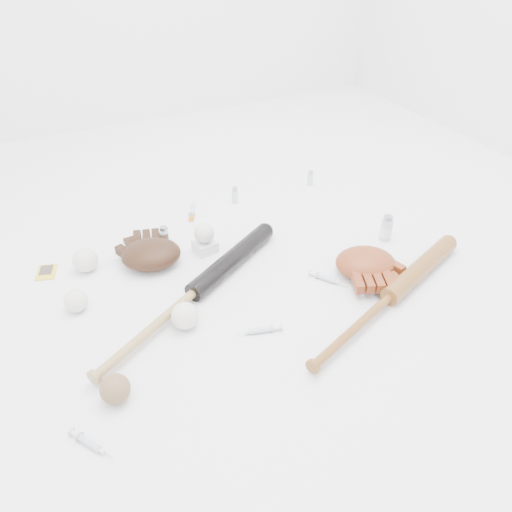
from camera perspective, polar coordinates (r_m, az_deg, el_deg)
name	(u,v)px	position (r m, az deg, el deg)	size (l,w,h in m)	color
bat_dark	(194,292)	(1.50, -7.06, -4.08)	(0.83, 0.06, 0.06)	black
bat_wood	(390,296)	(1.53, 15.09, -4.44)	(0.80, 0.06, 0.06)	brown
glove_dark	(151,254)	(1.66, -11.89, 0.23)	(0.23, 0.23, 0.08)	black
glove_tan	(366,263)	(1.62, 12.41, -0.75)	(0.23, 0.23, 0.08)	maroon
trading_card	(47,272)	(1.75, -22.82, -1.71)	(0.06, 0.08, 0.00)	yellow
pedestal	(205,246)	(1.71, -5.83, 1.12)	(0.07, 0.07, 0.04)	white
baseball_on_pedestal	(204,233)	(1.68, -5.94, 2.62)	(0.07, 0.07, 0.07)	silver
baseball_left	(76,301)	(1.54, -19.90, -4.86)	(0.07, 0.07, 0.07)	silver
baseball_upper	(85,260)	(1.69, -18.94, -0.44)	(0.08, 0.08, 0.08)	silver
baseball_mid	(185,316)	(1.41, -8.13, -6.79)	(0.08, 0.08, 0.08)	silver
baseball_aged	(115,389)	(1.27, -15.80, -14.41)	(0.07, 0.07, 0.07)	brown
syringe_0	(90,443)	(1.23, -18.47, -19.65)	(0.14, 0.02, 0.02)	#ADBCC6
syringe_1	(261,330)	(1.40, 0.54, -8.48)	(0.15, 0.03, 0.02)	#ADBCC6
syringe_2	(192,211)	(1.94, -7.28, 5.18)	(0.16, 0.03, 0.02)	#ADBCC6
syringe_3	(326,279)	(1.59, 8.02, -2.57)	(0.14, 0.02, 0.02)	#ADBCC6
vial_0	(235,195)	(1.98, -2.42, 6.98)	(0.03, 0.03, 0.07)	silver
vial_1	(310,178)	(2.13, 6.23, 8.87)	(0.02, 0.02, 0.06)	silver
vial_2	(164,237)	(1.74, -10.44, 2.19)	(0.03, 0.03, 0.08)	silver
vial_3	(386,228)	(1.80, 14.69, 3.13)	(0.04, 0.04, 0.09)	silver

